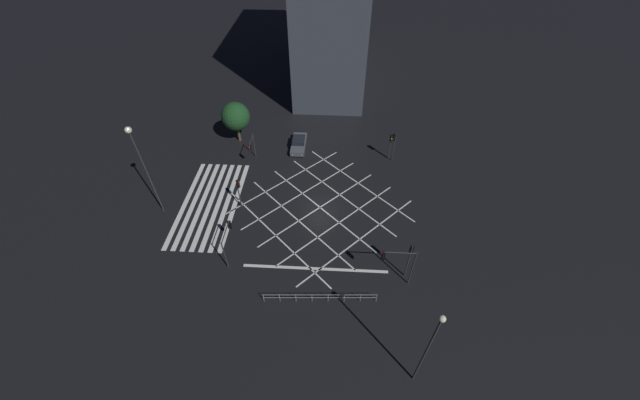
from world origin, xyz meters
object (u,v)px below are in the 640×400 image
(traffic_light_median_south, at_px, (239,188))
(traffic_light_se_main, at_px, (227,236))
(traffic_light_nw_cross, at_px, (394,141))
(traffic_light_sw_main, at_px, (251,146))
(traffic_light_nw_main, at_px, (391,142))
(street_lamp_east, at_px, (138,152))
(traffic_light_ne_main, at_px, (410,254))
(street_lamp_west, at_px, (430,344))
(waiting_car, at_px, (299,143))
(traffic_light_ne_cross, at_px, (397,260))
(street_tree_near, at_px, (236,117))

(traffic_light_median_south, height_order, traffic_light_se_main, traffic_light_median_south)
(traffic_light_se_main, bearing_deg, traffic_light_nw_cross, -46.67)
(traffic_light_se_main, height_order, traffic_light_sw_main, traffic_light_se_main)
(traffic_light_nw_main, bearing_deg, street_lamp_east, -67.12)
(traffic_light_ne_main, xyz_separation_m, street_lamp_west, (8.87, -0.38, 2.79))
(street_lamp_west, xyz_separation_m, waiting_car, (-27.62, -10.97, -5.17))
(traffic_light_ne_main, distance_m, traffic_light_se_main, 16.05)
(street_lamp_west, bearing_deg, traffic_light_ne_main, 177.53)
(traffic_light_ne_main, height_order, waiting_car, traffic_light_ne_main)
(waiting_car, bearing_deg, traffic_light_median_south, -24.25)
(traffic_light_ne_main, xyz_separation_m, waiting_car, (-18.75, -11.35, -2.37))
(traffic_light_median_south, distance_m, traffic_light_ne_cross, 17.39)
(traffic_light_nw_main, relative_size, street_lamp_west, 0.40)
(street_lamp_west, distance_m, street_tree_near, 34.46)
(traffic_light_sw_main, height_order, street_lamp_east, street_lamp_east)
(traffic_light_nw_main, xyz_separation_m, traffic_light_ne_cross, (17.76, -1.12, 0.68))
(traffic_light_se_main, xyz_separation_m, street_lamp_east, (-5.16, -8.54, 5.06))
(traffic_light_nw_main, distance_m, street_lamp_east, 27.01)
(traffic_light_ne_main, relative_size, street_lamp_east, 0.40)
(street_lamp_east, bearing_deg, waiting_car, 132.75)
(street_lamp_east, xyz_separation_m, street_tree_near, (-13.29, 5.24, -4.14))
(traffic_light_ne_cross, height_order, waiting_car, traffic_light_ne_cross)
(traffic_light_median_south, bearing_deg, traffic_light_nw_main, 29.52)
(traffic_light_ne_cross, xyz_separation_m, waiting_car, (-19.63, -10.14, -2.67))
(street_tree_near, bearing_deg, waiting_car, 82.03)
(traffic_light_sw_main, xyz_separation_m, waiting_car, (-3.48, 5.20, -1.80))
(traffic_light_ne_cross, bearing_deg, traffic_light_nw_cross, -94.71)
(street_lamp_west, relative_size, street_tree_near, 1.70)
(traffic_light_median_south, relative_size, waiting_car, 0.84)
(waiting_car, bearing_deg, street_lamp_east, -47.25)
(traffic_light_ne_cross, xyz_separation_m, street_lamp_east, (-7.45, -23.32, 4.43))
(traffic_light_median_south, relative_size, traffic_light_ne_cross, 0.85)
(street_lamp_east, relative_size, street_tree_near, 1.94)
(traffic_light_median_south, xyz_separation_m, traffic_light_nw_cross, (-9.04, 16.58, 0.09))
(street_lamp_east, bearing_deg, traffic_light_nw_main, 112.88)
(street_tree_near, bearing_deg, traffic_light_median_south, 13.58)
(street_tree_near, distance_m, waiting_car, 8.54)
(traffic_light_se_main, bearing_deg, traffic_light_median_south, 3.26)
(traffic_light_median_south, height_order, street_lamp_west, street_lamp_west)
(waiting_car, bearing_deg, traffic_light_ne_cross, 27.33)
(traffic_light_nw_cross, bearing_deg, traffic_light_ne_cross, 85.29)
(traffic_light_se_main, height_order, street_lamp_west, street_lamp_west)
(traffic_light_se_main, xyz_separation_m, waiting_car, (-17.34, 4.63, -2.04))
(traffic_light_sw_main, bearing_deg, traffic_light_nw_main, 95.58)
(traffic_light_se_main, bearing_deg, traffic_light_nw_main, -45.77)
(traffic_light_median_south, distance_m, street_tree_near, 12.56)
(traffic_light_nw_cross, distance_m, street_lamp_west, 25.77)
(traffic_light_se_main, height_order, traffic_light_nw_cross, traffic_light_nw_cross)
(traffic_light_median_south, bearing_deg, street_lamp_east, -172.28)
(traffic_light_ne_cross, relative_size, waiting_car, 0.99)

